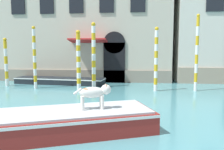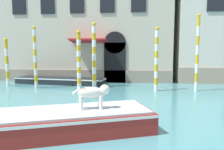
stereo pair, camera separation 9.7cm
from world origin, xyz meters
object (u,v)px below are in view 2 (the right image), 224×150
Objects in this scene: dog_on_deck at (93,93)px; mooring_pole_5 at (7,62)px; mooring_pole_1 at (79,60)px; mooring_pole_3 at (94,55)px; boat_moored_near_palazzo at (60,81)px; mooring_pole_0 at (156,59)px; mooring_pole_4 at (197,53)px; boat_foreground at (21,124)px; mooring_pole_2 at (35,57)px.

mooring_pole_5 reaches higher than dog_on_deck.
mooring_pole_3 reaches higher than mooring_pole_1.
boat_moored_near_palazzo is at bearing 135.11° from mooring_pole_1.
dog_on_deck is at bearing -58.15° from boat_moored_near_palazzo.
mooring_pole_0 is 1.16× the size of mooring_pole_5.
mooring_pole_0 is at bearing -3.10° from mooring_pole_1.
mooring_pole_1 is at bearing 179.92° from mooring_pole_4.
mooring_pole_0 reaches higher than mooring_pole_5.
mooring_pole_5 reaches higher than boat_foreground.
mooring_pole_3 reaches higher than boat_moored_near_palazzo.
mooring_pole_0 is 0.84× the size of mooring_pole_4.
mooring_pole_4 is at bearing -5.50° from boat_moored_near_palazzo.
mooring_pole_5 is (-5.34, 0.62, -0.21)m from mooring_pole_1.
boat_foreground is 2.09× the size of mooring_pole_1.
boat_moored_near_palazzo is 3.27m from mooring_pole_1.
mooring_pole_4 is at bearing 5.92° from mooring_pole_0.
mooring_pole_5 is at bearing -179.34° from mooring_pole_3.
dog_on_deck is 0.33× the size of mooring_pole_5.
boat_foreground is at bearing -175.94° from dog_on_deck.
mooring_pole_4 is (4.97, 7.28, 1.16)m from dog_on_deck.
mooring_pole_0 is 4.16m from mooring_pole_3.
mooring_pole_5 is at bearing 117.83° from dog_on_deck.
mooring_pole_3 is 6.22m from mooring_pole_5.
dog_on_deck is 7.71m from mooring_pole_1.
boat_moored_near_palazzo is 3.89m from mooring_pole_5.
mooring_pole_0 is (2.51, 7.02, 0.78)m from dog_on_deck.
mooring_pole_3 is (3.80, 0.73, 0.15)m from mooring_pole_2.
mooring_pole_4 is (9.35, -2.00, 2.10)m from boat_moored_near_palazzo.
mooring_pole_2 is (-2.93, -0.04, 0.14)m from mooring_pole_1.
boat_foreground is 8.19m from mooring_pole_1.
dog_on_deck is 8.19m from mooring_pole_3.
mooring_pole_1 is at bearing 176.90° from mooring_pole_0.
mooring_pole_1 is 5.38m from mooring_pole_5.
mooring_pole_1 reaches higher than boat_foreground.
mooring_pole_0 is at bearing 53.79° from dog_on_deck.
mooring_pole_1 is 1.12× the size of mooring_pole_5.
boat_foreground is 1.69× the size of mooring_pole_4.
mooring_pole_4 is at bearing 39.16° from dog_on_deck.
mooring_pole_3 is at bearing 173.85° from mooring_pole_4.
boat_moored_near_palazzo is 1.59× the size of mooring_pole_3.
boat_moored_near_palazzo is 1.49× the size of mooring_pole_4.
mooring_pole_4 is 1.39× the size of mooring_pole_5.
boat_moored_near_palazzo is 9.79m from mooring_pole_4.
dog_on_deck is at bearing -0.32° from boat_foreground.
mooring_pole_2 is (-5.32, 7.25, 0.86)m from dog_on_deck.
dog_on_deck is (1.98, 0.74, 0.82)m from boat_foreground.
mooring_pole_1 is 7.37m from mooring_pole_4.
mooring_pole_0 is 1.03× the size of mooring_pole_1.
mooring_pole_2 is at bearing 178.33° from mooring_pole_0.
mooring_pole_4 is at bearing -6.15° from mooring_pole_3.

